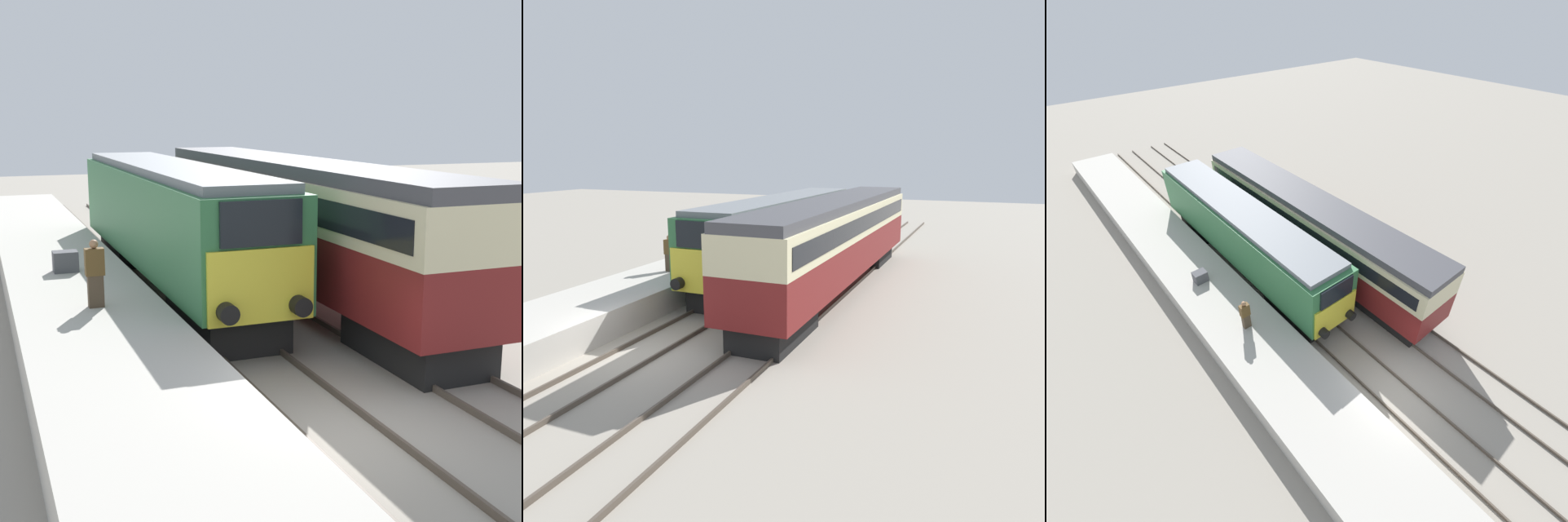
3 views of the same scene
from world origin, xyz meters
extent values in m
plane|color=gray|center=(0.00, 0.00, 0.00)|extent=(120.00, 120.00, 0.00)
cube|color=#B7B2A8|center=(-3.30, 8.00, 0.51)|extent=(3.50, 50.00, 1.02)
cube|color=#4C4238|center=(-0.72, 5.00, 0.07)|extent=(0.07, 60.00, 0.14)
cube|color=#4C4238|center=(0.72, 5.00, 0.07)|extent=(0.07, 60.00, 0.14)
cube|color=#4C4238|center=(2.68, 5.00, 0.07)|extent=(0.07, 60.00, 0.14)
cube|color=#4C4238|center=(4.12, 5.00, 0.07)|extent=(0.07, 60.00, 0.14)
cube|color=black|center=(0.00, 6.41, 0.50)|extent=(2.03, 4.00, 1.00)
cube|color=black|center=(0.00, 17.15, 0.50)|extent=(2.03, 4.00, 1.00)
cube|color=#2D6B3D|center=(0.00, 11.78, 2.38)|extent=(2.70, 15.74, 2.76)
cube|color=yellow|center=(0.00, 3.87, 1.83)|extent=(2.48, 0.10, 1.66)
cube|color=black|center=(0.00, 3.87, 3.21)|extent=(1.89, 0.10, 0.99)
cube|color=slate|center=(0.00, 11.78, 3.88)|extent=(2.38, 15.11, 0.24)
cylinder|color=black|center=(-0.85, 3.66, 1.35)|extent=(0.44, 0.35, 0.44)
cylinder|color=black|center=(0.85, 3.66, 1.35)|extent=(0.44, 0.35, 0.44)
cube|color=black|center=(3.40, 2.97, 0.47)|extent=(1.89, 3.60, 0.95)
cube|color=black|center=(3.40, 16.81, 0.47)|extent=(1.89, 3.60, 0.95)
cube|color=maroon|center=(3.40, 9.89, 1.75)|extent=(2.70, 18.24, 1.60)
cube|color=beige|center=(3.40, 9.89, 3.18)|extent=(2.71, 18.24, 1.26)
cube|color=black|center=(3.40, 9.89, 3.18)|extent=(2.75, 17.51, 0.69)
cube|color=#424247|center=(3.40, 9.89, 3.99)|extent=(2.48, 18.24, 0.36)
cube|color=#473828|center=(-3.17, 6.51, 1.40)|extent=(0.36, 0.24, 0.77)
cube|color=brown|center=(-3.17, 6.51, 2.11)|extent=(0.44, 0.26, 0.64)
sphere|color=#9E704C|center=(-3.17, 6.51, 2.53)|extent=(0.21, 0.21, 0.21)
cube|color=#4C4C51|center=(-3.36, 10.85, 1.32)|extent=(0.70, 0.56, 0.60)
camera|label=1|loc=(-5.66, -10.43, 5.47)|focal=50.00mm
camera|label=2|loc=(9.89, -11.83, 6.06)|focal=35.00mm
camera|label=3|loc=(-7.99, -3.69, 13.72)|focal=24.00mm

